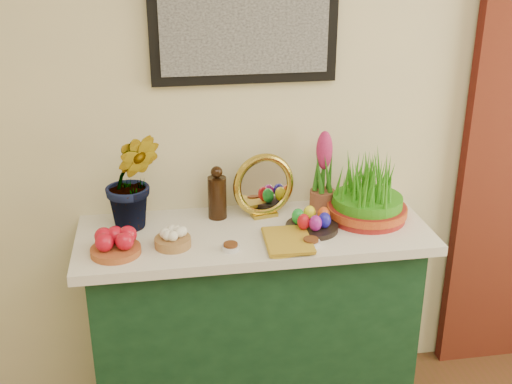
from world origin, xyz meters
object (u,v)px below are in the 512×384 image
book (265,242)px  sideboard (254,327)px  wheatgrass_sabzeh (368,192)px  mirror (264,186)px  hyacinth_green (131,165)px

book → sideboard: bearing=99.0°
sideboard → wheatgrass_sabzeh: wheatgrass_sabzeh is taller
book → wheatgrass_sabzeh: bearing=22.7°
mirror → wheatgrass_sabzeh: 0.43m
mirror → book: 0.30m
mirror → wheatgrass_sabzeh: same height
mirror → wheatgrass_sabzeh: size_ratio=0.83×
sideboard → hyacinth_green: (-0.47, 0.09, 0.73)m
sideboard → book: 0.50m
sideboard → hyacinth_green: size_ratio=2.45×
sideboard → wheatgrass_sabzeh: bearing=2.7°
hyacinth_green → book: (0.48, -0.24, -0.25)m
hyacinth_green → wheatgrass_sabzeh: (0.94, -0.07, -0.15)m
wheatgrass_sabzeh → mirror: bearing=165.8°
hyacinth_green → book: 0.60m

